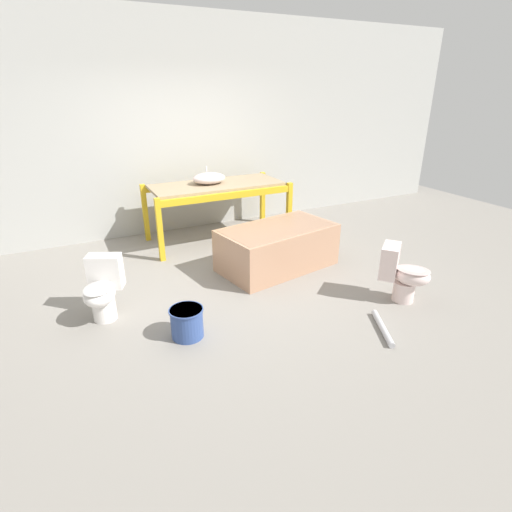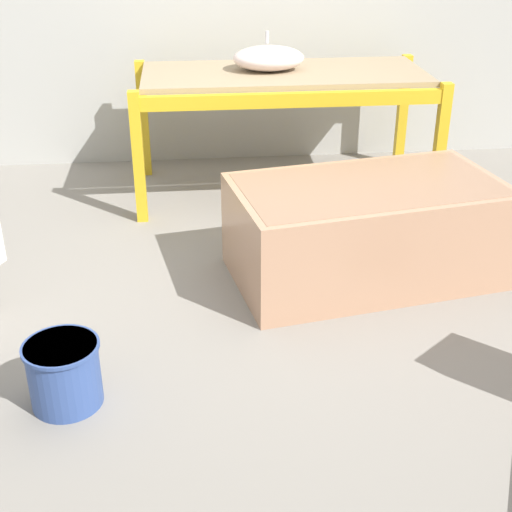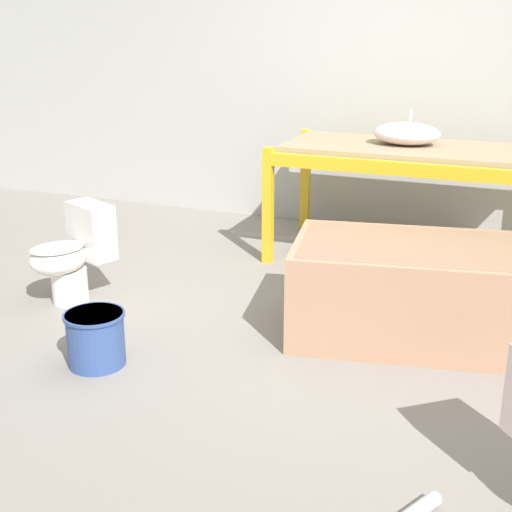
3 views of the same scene
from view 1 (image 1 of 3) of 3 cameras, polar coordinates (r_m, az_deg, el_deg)
ground_plane at (r=4.94m, az=-3.50°, el=-3.06°), size 12.00×12.00×0.00m
warehouse_wall_rear at (r=6.47m, az=-11.71°, el=17.54°), size 10.80×0.08×3.20m
shelving_rack at (r=5.99m, az=-5.61°, el=9.25°), size 2.05×0.94×0.86m
sink_basin at (r=5.95m, az=-6.72°, el=10.97°), size 0.48×0.36×0.24m
bathtub_main at (r=5.10m, az=3.07°, el=1.66°), size 1.57×1.04×0.55m
toilet_near at (r=4.57m, az=20.21°, el=-2.34°), size 0.57×0.60×0.62m
toilet_far at (r=4.26m, az=-21.08°, el=-4.41°), size 0.50×0.60×0.62m
bucket_white at (r=3.81m, az=-9.84°, el=-9.27°), size 0.32×0.32×0.29m
loose_pipe at (r=4.09m, az=17.63°, el=-9.75°), size 0.31×0.55×0.06m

